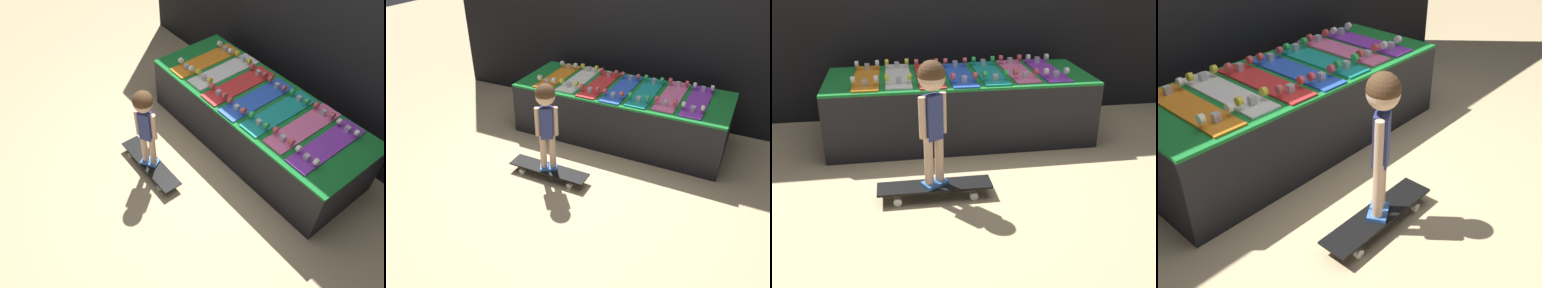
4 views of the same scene
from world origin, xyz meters
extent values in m
plane|color=tan|center=(0.00, 0.00, 0.00)|extent=(16.00, 16.00, 0.00)
cube|color=black|center=(0.00, 1.15, 1.23)|extent=(4.98, 0.10, 2.46)
cube|color=black|center=(0.00, 0.52, 0.27)|extent=(2.17, 0.84, 0.53)
cube|color=#19752D|center=(0.00, 0.52, 0.54)|extent=(2.17, 0.84, 0.02)
cube|color=orange|center=(-0.75, 0.52, 0.56)|extent=(0.20, 0.76, 0.01)
cube|color=#B7B7BC|center=(-0.75, 0.77, 0.59)|extent=(0.04, 0.04, 0.05)
cylinder|color=white|center=(-0.67, 0.77, 0.62)|extent=(0.03, 0.05, 0.05)
cylinder|color=white|center=(-0.84, 0.77, 0.62)|extent=(0.03, 0.05, 0.05)
cube|color=#B7B7BC|center=(-0.75, 0.27, 0.59)|extent=(0.04, 0.04, 0.05)
cylinder|color=white|center=(-0.67, 0.27, 0.62)|extent=(0.03, 0.05, 0.05)
cylinder|color=white|center=(-0.84, 0.27, 0.62)|extent=(0.03, 0.05, 0.05)
cube|color=white|center=(-0.50, 0.55, 0.56)|extent=(0.20, 0.76, 0.01)
cube|color=#B7B7BC|center=(-0.50, 0.80, 0.59)|extent=(0.04, 0.04, 0.05)
cylinder|color=yellow|center=(-0.42, 0.80, 0.62)|extent=(0.03, 0.05, 0.05)
cylinder|color=yellow|center=(-0.59, 0.80, 0.62)|extent=(0.03, 0.05, 0.05)
cube|color=#B7B7BC|center=(-0.50, 0.29, 0.59)|extent=(0.04, 0.04, 0.05)
cylinder|color=yellow|center=(-0.42, 0.29, 0.62)|extent=(0.03, 0.05, 0.05)
cylinder|color=yellow|center=(-0.59, 0.29, 0.62)|extent=(0.03, 0.05, 0.05)
cube|color=red|center=(-0.25, 0.51, 0.56)|extent=(0.20, 0.76, 0.01)
cube|color=#B7B7BC|center=(-0.25, 0.76, 0.59)|extent=(0.04, 0.04, 0.05)
cylinder|color=#D84C4C|center=(-0.17, 0.76, 0.62)|extent=(0.03, 0.05, 0.05)
cylinder|color=#D84C4C|center=(-0.34, 0.76, 0.62)|extent=(0.03, 0.05, 0.05)
cube|color=#B7B7BC|center=(-0.25, 0.26, 0.59)|extent=(0.04, 0.04, 0.05)
cylinder|color=#D84C4C|center=(-0.17, 0.26, 0.62)|extent=(0.03, 0.05, 0.05)
cylinder|color=#D84C4C|center=(-0.34, 0.26, 0.62)|extent=(0.03, 0.05, 0.05)
cube|color=blue|center=(0.00, 0.50, 0.56)|extent=(0.20, 0.76, 0.01)
cube|color=#B7B7BC|center=(0.00, 0.75, 0.59)|extent=(0.04, 0.04, 0.05)
cylinder|color=#D84C4C|center=(0.09, 0.75, 0.62)|extent=(0.03, 0.05, 0.05)
cylinder|color=#D84C4C|center=(-0.09, 0.75, 0.62)|extent=(0.03, 0.05, 0.05)
cube|color=#B7B7BC|center=(0.00, 0.25, 0.59)|extent=(0.04, 0.04, 0.05)
cylinder|color=#D84C4C|center=(0.09, 0.25, 0.62)|extent=(0.03, 0.05, 0.05)
cylinder|color=#D84C4C|center=(-0.09, 0.25, 0.62)|extent=(0.03, 0.05, 0.05)
cube|color=teal|center=(0.25, 0.52, 0.56)|extent=(0.20, 0.76, 0.01)
cube|color=#B7B7BC|center=(0.25, 0.77, 0.59)|extent=(0.04, 0.04, 0.05)
cylinder|color=green|center=(0.34, 0.77, 0.62)|extent=(0.03, 0.05, 0.05)
cylinder|color=green|center=(0.17, 0.77, 0.62)|extent=(0.03, 0.05, 0.05)
cube|color=#B7B7BC|center=(0.25, 0.27, 0.59)|extent=(0.04, 0.04, 0.05)
cylinder|color=green|center=(0.34, 0.27, 0.62)|extent=(0.03, 0.05, 0.05)
cylinder|color=green|center=(0.17, 0.27, 0.62)|extent=(0.03, 0.05, 0.05)
cube|color=pink|center=(0.50, 0.55, 0.56)|extent=(0.20, 0.76, 0.01)
cube|color=#B7B7BC|center=(0.50, 0.80, 0.59)|extent=(0.04, 0.04, 0.05)
cylinder|color=#D84C4C|center=(0.59, 0.80, 0.62)|extent=(0.03, 0.05, 0.05)
cylinder|color=#D84C4C|center=(0.42, 0.80, 0.62)|extent=(0.03, 0.05, 0.05)
cube|color=#B7B7BC|center=(0.50, 0.29, 0.59)|extent=(0.04, 0.04, 0.05)
cylinder|color=#D84C4C|center=(0.59, 0.29, 0.62)|extent=(0.03, 0.05, 0.05)
cylinder|color=#D84C4C|center=(0.42, 0.29, 0.62)|extent=(0.03, 0.05, 0.05)
cube|color=purple|center=(0.75, 0.54, 0.56)|extent=(0.20, 0.76, 0.01)
cube|color=#B7B7BC|center=(0.75, 0.79, 0.59)|extent=(0.04, 0.04, 0.05)
cylinder|color=white|center=(0.84, 0.79, 0.62)|extent=(0.03, 0.05, 0.05)
cylinder|color=white|center=(0.67, 0.79, 0.62)|extent=(0.03, 0.05, 0.05)
cube|color=#B7B7BC|center=(0.75, 0.28, 0.59)|extent=(0.04, 0.04, 0.05)
cylinder|color=white|center=(0.84, 0.28, 0.62)|extent=(0.03, 0.05, 0.05)
cylinder|color=white|center=(0.67, 0.28, 0.62)|extent=(0.03, 0.05, 0.05)
cube|color=black|center=(-0.31, -0.49, 0.08)|extent=(0.75, 0.18, 0.01)
cube|color=#B7B7BC|center=(-0.07, -0.49, 0.05)|extent=(0.04, 0.04, 0.05)
cylinder|color=white|center=(-0.07, -0.41, 0.03)|extent=(0.05, 0.03, 0.05)
cylinder|color=white|center=(-0.07, -0.56, 0.03)|extent=(0.05, 0.03, 0.05)
cube|color=#B7B7BC|center=(-0.56, -0.49, 0.05)|extent=(0.04, 0.04, 0.05)
cylinder|color=white|center=(-0.56, -0.41, 0.03)|extent=(0.05, 0.03, 0.05)
cylinder|color=white|center=(-0.56, -0.56, 0.03)|extent=(0.05, 0.03, 0.05)
cube|color=#3870C6|center=(-0.28, -0.47, 0.10)|extent=(0.12, 0.13, 0.02)
cylinder|color=#DBB293|center=(-0.28, -0.47, 0.28)|extent=(0.06, 0.06, 0.33)
cube|color=#3870C6|center=(-0.35, -0.51, 0.10)|extent=(0.12, 0.13, 0.02)
cylinder|color=#DBB293|center=(-0.35, -0.51, 0.28)|extent=(0.06, 0.06, 0.33)
cube|color=navy|center=(-0.31, -0.49, 0.56)|extent=(0.13, 0.12, 0.29)
cylinder|color=#DBB293|center=(-0.25, -0.45, 0.58)|extent=(0.05, 0.05, 0.26)
cylinder|color=#DBB293|center=(-0.38, -0.53, 0.58)|extent=(0.05, 0.05, 0.26)
sphere|color=#DBB293|center=(-0.31, -0.49, 0.81)|extent=(0.16, 0.16, 0.16)
sphere|color=#4C331E|center=(-0.31, -0.49, 0.83)|extent=(0.17, 0.17, 0.17)
camera|label=1|loc=(1.72, -1.56, 2.73)|focal=35.00mm
camera|label=2|loc=(1.17, -2.89, 2.07)|focal=35.00mm
camera|label=3|loc=(-0.54, -3.08, 1.52)|focal=42.00mm
camera|label=4|loc=(-1.82, -1.65, 1.70)|focal=42.00mm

